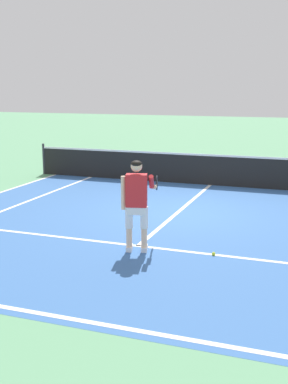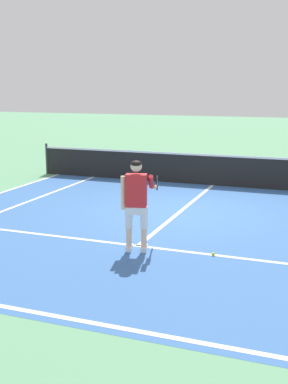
{
  "view_description": "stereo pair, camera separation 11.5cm",
  "coord_description": "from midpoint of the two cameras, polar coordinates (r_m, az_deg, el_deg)",
  "views": [
    {
      "loc": [
        3.2,
        -11.26,
        3.0
      ],
      "look_at": [
        0.08,
        -2.68,
        1.05
      ],
      "focal_mm": 46.08,
      "sensor_mm": 36.0,
      "label": 1
    },
    {
      "loc": [
        3.31,
        -11.22,
        3.0
      ],
      "look_at": [
        0.08,
        -2.68,
        1.05
      ],
      "focal_mm": 46.08,
      "sensor_mm": 36.0,
      "label": 2
    }
  ],
  "objects": [
    {
      "name": "ground_plane",
      "position": [
        12.08,
        3.7,
        -2.34
      ],
      "size": [
        80.0,
        80.0,
        0.0
      ],
      "primitive_type": "plane",
      "color": "#609E70"
    },
    {
      "name": "court_inner_surface",
      "position": [
        11.0,
        1.99,
        -3.76
      ],
      "size": [
        10.98,
        9.95,
        0.0
      ],
      "primitive_type": "cube",
      "color": "#3866A8",
      "rests_on": "ground"
    },
    {
      "name": "line_centre_service",
      "position": [
        12.46,
        4.23,
        -1.88
      ],
      "size": [
        0.1,
        6.4,
        0.01
      ],
      "primitive_type": "cube",
      "color": "white",
      "rests_on": "ground"
    },
    {
      "name": "tennis_ball_near_feet",
      "position": [
        9.1,
        7.7,
        -7.09
      ],
      "size": [
        0.07,
        0.07,
        0.07
      ],
      "primitive_type": "sphere",
      "color": "#CCE02D",
      "rests_on": "ground"
    },
    {
      "name": "tennis_player",
      "position": [
        9.01,
        -1.17,
        -0.84
      ],
      "size": [
        0.59,
        1.21,
        1.71
      ],
      "color": "white",
      "rests_on": "ground"
    },
    {
      "name": "tennis_net",
      "position": [
        15.41,
        7.5,
        2.61
      ],
      "size": [
        11.96,
        0.08,
        1.07
      ],
      "color": "#333338",
      "rests_on": "ground"
    },
    {
      "name": "line_singles_left",
      "position": [
        12.84,
        -15.77,
        -1.9
      ],
      "size": [
        0.1,
        9.55,
        0.01
      ],
      "primitive_type": "cube",
      "color": "white",
      "rests_on": "ground"
    },
    {
      "name": "line_service",
      "position": [
        9.54,
        -1.05,
        -6.25
      ],
      "size": [
        8.23,
        0.1,
        0.01
      ],
      "primitive_type": "cube",
      "color": "white",
      "rests_on": "ground"
    },
    {
      "name": "line_baseline",
      "position": [
        6.9,
        -10.74,
        -13.91
      ],
      "size": [
        10.98,
        0.1,
        0.01
      ],
      "primitive_type": "cube",
      "color": "white",
      "rests_on": "ground"
    }
  ]
}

